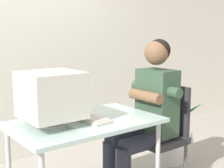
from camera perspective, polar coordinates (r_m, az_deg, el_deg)
wall_back at (r=3.73m, az=-12.90°, el=10.53°), size 8.00×0.10×3.00m
desk at (r=2.47m, az=-4.72°, el=-7.87°), size 1.10×0.68×0.74m
crt_monitor at (r=2.30m, az=-10.53°, el=-1.95°), size 0.40×0.39×0.38m
keyboard at (r=2.48m, az=-4.71°, el=-5.80°), size 0.19×0.47×0.03m
office_chair at (r=3.02m, az=8.95°, el=-7.98°), size 0.42×0.42×0.91m
person_seated at (r=2.82m, az=6.19°, el=-4.67°), size 0.75×0.54×1.34m
potted_plant at (r=3.59m, az=10.07°, el=-8.49°), size 0.65×0.66×0.79m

